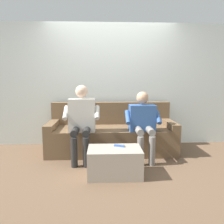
% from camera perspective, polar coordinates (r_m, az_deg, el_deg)
% --- Properties ---
extents(ground_plane, '(8.00, 8.00, 0.00)m').
position_cam_1_polar(ground_plane, '(3.49, 0.37, -13.76)').
color(ground_plane, brown).
extents(back_wall, '(4.95, 0.06, 2.42)m').
position_cam_1_polar(back_wall, '(4.46, -0.40, 7.02)').
color(back_wall, silver).
rests_on(back_wall, ground).
extents(couch, '(2.28, 0.83, 0.88)m').
position_cam_1_polar(couch, '(4.09, -0.13, -5.98)').
color(couch, brown).
rests_on(couch, ground).
extents(coffee_table, '(0.73, 0.46, 0.38)m').
position_cam_1_polar(coffee_table, '(3.10, 0.69, -12.83)').
color(coffee_table, '#A89E8E').
rests_on(coffee_table, ground).
extents(person_left_seated, '(0.58, 0.59, 1.12)m').
position_cam_1_polar(person_left_seated, '(3.68, 8.00, -2.21)').
color(person_left_seated, '#335693').
rests_on(person_left_seated, ground).
extents(person_right_seated, '(0.58, 0.59, 1.23)m').
position_cam_1_polar(person_right_seated, '(3.62, -7.88, -1.54)').
color(person_right_seated, beige).
rests_on(person_right_seated, ground).
extents(remote_blue, '(0.15, 0.09, 0.02)m').
position_cam_1_polar(remote_blue, '(3.12, 1.94, -8.75)').
color(remote_blue, '#3860B7').
rests_on(remote_blue, coffee_table).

